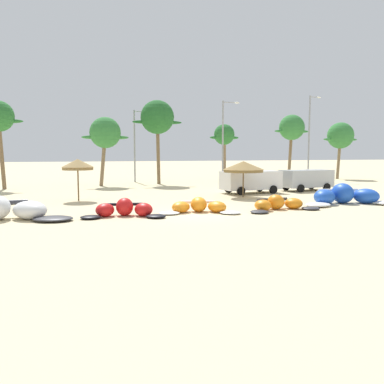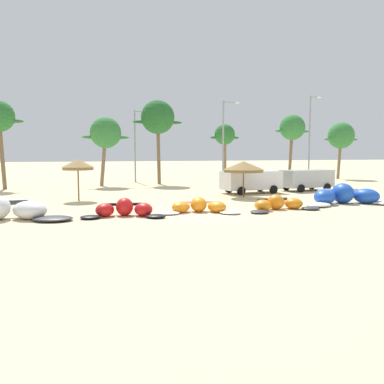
% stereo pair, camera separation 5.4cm
% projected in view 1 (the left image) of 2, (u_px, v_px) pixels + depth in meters
% --- Properties ---
extents(ground_plane, '(260.00, 260.00, 0.00)m').
position_uv_depth(ground_plane, '(195.00, 213.00, 22.66)').
color(ground_plane, beige).
extents(kite_left, '(4.56, 2.56, 0.97)m').
position_uv_depth(kite_left, '(124.00, 209.00, 21.56)').
color(kite_left, black).
rests_on(kite_left, ground).
extents(kite_left_of_center, '(4.68, 2.77, 0.86)m').
position_uv_depth(kite_left_of_center, '(199.00, 207.00, 22.98)').
color(kite_left_of_center, white).
rests_on(kite_left_of_center, ground).
extents(kite_center, '(4.88, 2.46, 0.88)m').
position_uv_depth(kite_center, '(278.00, 204.00, 24.04)').
color(kite_center, '#333338').
rests_on(kite_center, ground).
extents(kite_right_of_center, '(6.92, 3.58, 1.34)m').
position_uv_depth(kite_right_of_center, '(345.00, 196.00, 26.74)').
color(kite_right_of_center, white).
rests_on(kite_right_of_center, ground).
extents(beach_umbrella_near_van, '(2.23, 2.23, 2.94)m').
position_uv_depth(beach_umbrella_near_van, '(78.00, 164.00, 28.32)').
color(beach_umbrella_near_van, brown).
rests_on(beach_umbrella_near_van, ground).
extents(beach_umbrella_middle, '(3.12, 3.12, 2.73)m').
position_uv_depth(beach_umbrella_middle, '(243.00, 167.00, 30.49)').
color(beach_umbrella_middle, brown).
rests_on(beach_umbrella_middle, ground).
extents(parked_van, '(4.86, 2.69, 1.84)m').
position_uv_depth(parked_van, '(305.00, 178.00, 35.88)').
color(parked_van, '#B2B7BC').
rests_on(parked_van, ground).
extents(parked_car_second, '(5.12, 2.70, 1.84)m').
position_uv_depth(parked_car_second, '(250.00, 180.00, 33.65)').
color(parked_car_second, white).
rests_on(parked_car_second, ground).
extents(palm_left_of_gap, '(4.67, 3.11, 6.91)m').
position_uv_depth(palm_left_of_gap, '(105.00, 133.00, 40.60)').
color(palm_left_of_gap, '#7F6647').
rests_on(palm_left_of_gap, ground).
extents(palm_center_left, '(5.33, 3.55, 8.87)m').
position_uv_depth(palm_center_left, '(157.00, 118.00, 42.83)').
color(palm_center_left, brown).
rests_on(palm_center_left, ground).
extents(palm_center_right, '(3.65, 2.43, 6.69)m').
position_uv_depth(palm_center_right, '(224.00, 136.00, 47.80)').
color(palm_center_right, '#7F6647').
rests_on(palm_center_right, ground).
extents(palm_right_of_gap, '(4.66, 3.11, 7.98)m').
position_uv_depth(palm_right_of_gap, '(292.00, 128.00, 49.66)').
color(palm_right_of_gap, brown).
rests_on(palm_right_of_gap, ground).
extents(palm_right, '(4.99, 3.32, 7.18)m').
position_uv_depth(palm_right, '(340.00, 136.00, 51.56)').
color(palm_right, '#7F6647').
rests_on(palm_right, ground).
extents(lamppost_west_center, '(1.53, 0.24, 8.13)m').
position_uv_depth(lamppost_west_center, '(136.00, 142.00, 45.97)').
color(lamppost_west_center, gray).
rests_on(lamppost_west_center, ground).
extents(lamppost_east_center, '(1.96, 0.24, 8.79)m').
position_uv_depth(lamppost_east_center, '(224.00, 138.00, 42.99)').
color(lamppost_east_center, gray).
rests_on(lamppost_east_center, ground).
extents(lamppost_east, '(1.55, 0.24, 10.10)m').
position_uv_depth(lamppost_east, '(310.00, 134.00, 48.58)').
color(lamppost_east, gray).
rests_on(lamppost_east, ground).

